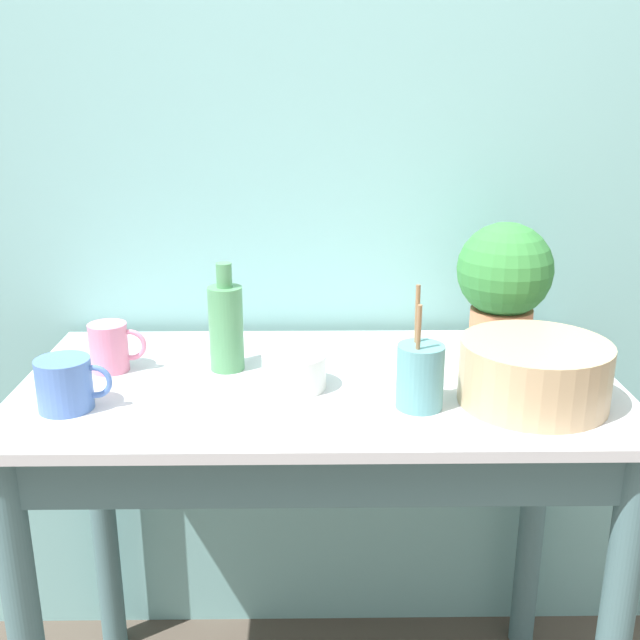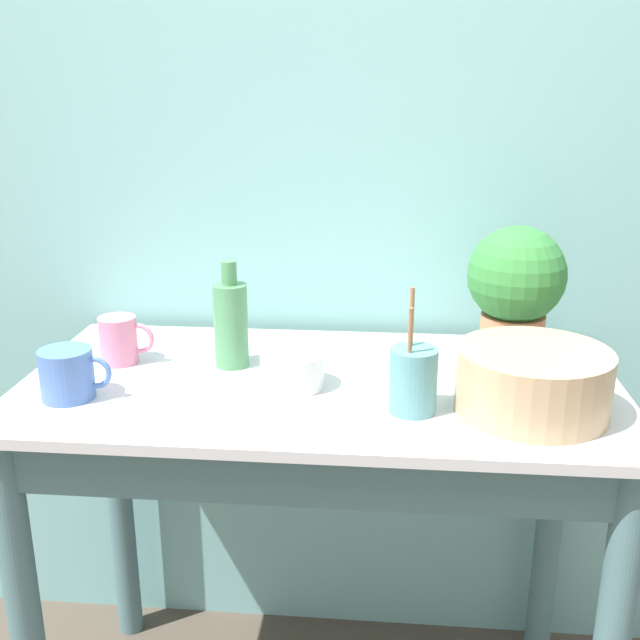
{
  "view_description": "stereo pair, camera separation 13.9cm",
  "coord_description": "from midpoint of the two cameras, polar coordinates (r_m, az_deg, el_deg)",
  "views": [
    {
      "loc": [
        -0.02,
        -1.03,
        1.36
      ],
      "look_at": [
        0.0,
        0.29,
        0.93
      ],
      "focal_mm": 42.0,
      "sensor_mm": 36.0,
      "label": 1
    },
    {
      "loc": [
        0.12,
        -1.02,
        1.36
      ],
      "look_at": [
        0.0,
        0.29,
        0.93
      ],
      "focal_mm": 42.0,
      "sensor_mm": 36.0,
      "label": 2
    }
  ],
  "objects": [
    {
      "name": "mug_pink",
      "position": [
        1.53,
        -18.22,
        -2.02
      ],
      "size": [
        0.11,
        0.07,
        0.1
      ],
      "color": "pink",
      "rests_on": "counter_table"
    },
    {
      "name": "potted_plant",
      "position": [
        1.55,
        11.39,
        2.9
      ],
      "size": [
        0.19,
        0.19,
        0.28
      ],
      "color": "#B7704C",
      "rests_on": "counter_table"
    },
    {
      "name": "utensil_cup",
      "position": [
        1.29,
        4.6,
        -4.31
      ],
      "size": [
        0.08,
        0.08,
        0.22
      ],
      "color": "#569399",
      "rests_on": "counter_table"
    },
    {
      "name": "bowl_wash_large",
      "position": [
        1.34,
        13.19,
        -3.98
      ],
      "size": [
        0.26,
        0.26,
        0.11
      ],
      "color": "tan",
      "rests_on": "counter_table"
    },
    {
      "name": "mug_blue",
      "position": [
        1.38,
        -21.57,
        -4.62
      ],
      "size": [
        0.13,
        0.09,
        0.09
      ],
      "color": "#4C70B7",
      "rests_on": "counter_table"
    },
    {
      "name": "bowl_small_enamel_white",
      "position": [
        1.38,
        -4.87,
        -3.94
      ],
      "size": [
        0.12,
        0.12,
        0.07
      ],
      "color": "silver",
      "rests_on": "counter_table"
    },
    {
      "name": "bottle_tall",
      "position": [
        1.47,
        -9.86,
        -0.48
      ],
      "size": [
        0.07,
        0.07,
        0.21
      ],
      "color": "#4C8C59",
      "rests_on": "counter_table"
    },
    {
      "name": "wall_back",
      "position": [
        1.67,
        -2.59,
        12.37
      ],
      "size": [
        6.0,
        0.05,
        2.4
      ],
      "color": "#7AB2B2",
      "rests_on": "ground_plane"
    },
    {
      "name": "counter_table",
      "position": [
        1.49,
        -2.71,
        -11.63
      ],
      "size": [
        1.13,
        0.59,
        0.81
      ],
      "color": "slate",
      "rests_on": "ground_plane"
    }
  ]
}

